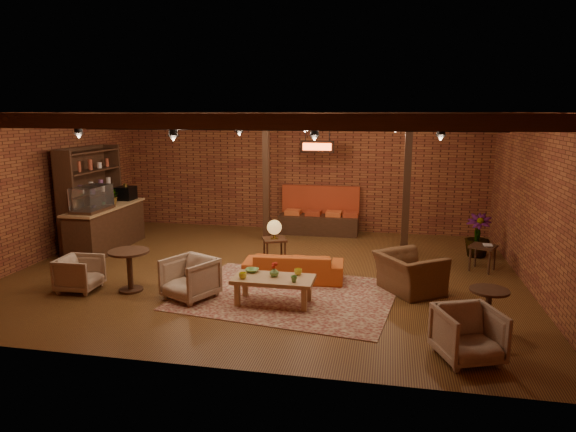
% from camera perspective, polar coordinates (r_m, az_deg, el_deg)
% --- Properties ---
extents(floor, '(10.00, 10.00, 0.00)m').
position_cam_1_polar(floor, '(10.54, -2.51, -6.24)').
color(floor, '#381B0E').
rests_on(floor, ground).
extents(ceiling, '(10.00, 8.00, 0.02)m').
position_cam_1_polar(ceiling, '(10.03, -2.67, 11.44)').
color(ceiling, black).
rests_on(ceiling, wall_back).
extents(wall_back, '(10.00, 0.02, 3.20)m').
position_cam_1_polar(wall_back, '(14.04, 1.31, 4.94)').
color(wall_back, brown).
rests_on(wall_back, ground).
extents(wall_front, '(10.00, 0.02, 3.20)m').
position_cam_1_polar(wall_front, '(6.43, -11.12, -3.25)').
color(wall_front, brown).
rests_on(wall_front, ground).
extents(wall_left, '(0.02, 8.00, 3.20)m').
position_cam_1_polar(wall_left, '(12.34, -25.79, 2.87)').
color(wall_left, brown).
rests_on(wall_left, ground).
extents(wall_right, '(0.02, 8.00, 3.20)m').
position_cam_1_polar(wall_right, '(10.21, 25.81, 1.27)').
color(wall_right, brown).
rests_on(wall_right, ground).
extents(ceiling_beams, '(9.80, 6.40, 0.22)m').
position_cam_1_polar(ceiling_beams, '(10.03, -2.67, 10.75)').
color(ceiling_beams, black).
rests_on(ceiling_beams, ceiling).
extents(ceiling_pipe, '(9.60, 0.12, 0.12)m').
position_cam_1_polar(ceiling_pipe, '(11.60, -0.74, 9.73)').
color(ceiling_pipe, black).
rests_on(ceiling_pipe, ceiling).
extents(post_left, '(0.16, 0.16, 3.20)m').
position_cam_1_polar(post_left, '(12.80, -2.43, 4.28)').
color(post_left, black).
rests_on(post_left, ground).
extents(post_right, '(0.16, 0.16, 3.20)m').
position_cam_1_polar(post_right, '(11.86, 13.07, 3.41)').
color(post_right, black).
rests_on(post_right, ground).
extents(service_counter, '(0.80, 2.50, 1.60)m').
position_cam_1_polar(service_counter, '(12.79, -19.58, -0.02)').
color(service_counter, black).
rests_on(service_counter, ground).
extents(plant_counter, '(0.35, 0.39, 0.30)m').
position_cam_1_polar(plant_counter, '(12.83, -18.87, 1.97)').
color(plant_counter, '#337F33').
rests_on(plant_counter, service_counter).
extents(shelving_hutch, '(0.52, 2.00, 2.40)m').
position_cam_1_polar(shelving_hutch, '(13.01, -20.99, 1.86)').
color(shelving_hutch, black).
rests_on(shelving_hutch, ground).
extents(banquette, '(2.10, 0.70, 1.00)m').
position_cam_1_polar(banquette, '(13.69, 3.44, 0.08)').
color(banquette, '#A8381C').
rests_on(banquette, ground).
extents(service_sign, '(0.86, 0.06, 0.30)m').
position_cam_1_polar(service_sign, '(13.00, 3.27, 7.71)').
color(service_sign, '#FF4E19').
rests_on(service_sign, ceiling).
extents(ceiling_spotlights, '(6.40, 4.40, 0.28)m').
position_cam_1_polar(ceiling_spotlights, '(10.04, -2.66, 9.50)').
color(ceiling_spotlights, black).
rests_on(ceiling_spotlights, ceiling).
extents(rug, '(4.04, 3.30, 0.01)m').
position_cam_1_polar(rug, '(9.27, -0.09, -8.73)').
color(rug, maroon).
rests_on(rug, floor).
extents(sofa, '(1.96, 0.89, 0.56)m').
position_cam_1_polar(sofa, '(9.95, 0.63, -5.63)').
color(sofa, '#BA4C19').
rests_on(sofa, floor).
extents(coffee_table, '(1.37, 0.68, 0.72)m').
position_cam_1_polar(coffee_table, '(8.74, -1.69, -7.15)').
color(coffee_table, '#AA774F').
rests_on(coffee_table, floor).
extents(side_table_lamp, '(0.62, 0.62, 0.98)m').
position_cam_1_polar(side_table_lamp, '(10.83, -1.53, -1.66)').
color(side_table_lamp, black).
rests_on(side_table_lamp, floor).
extents(round_table_left, '(0.73, 0.73, 0.76)m').
position_cam_1_polar(round_table_left, '(9.75, -17.21, -5.08)').
color(round_table_left, black).
rests_on(round_table_left, floor).
extents(armchair_a, '(0.66, 0.71, 0.70)m').
position_cam_1_polar(armchair_a, '(10.13, -22.16, -5.77)').
color(armchair_a, beige).
rests_on(armchair_a, floor).
extents(armchair_b, '(1.02, 1.00, 0.81)m').
position_cam_1_polar(armchair_b, '(9.14, -10.85, -6.60)').
color(armchair_b, beige).
rests_on(armchair_b, floor).
extents(armchair_right, '(1.21, 1.30, 0.95)m').
position_cam_1_polar(armchair_right, '(9.53, 13.36, -5.49)').
color(armchair_right, brown).
rests_on(armchair_right, floor).
extents(side_table_book, '(0.64, 0.64, 0.56)m').
position_cam_1_polar(side_table_book, '(11.23, 20.86, -3.27)').
color(side_table_book, black).
rests_on(side_table_book, floor).
extents(round_table_right, '(0.57, 0.57, 0.66)m').
position_cam_1_polar(round_table_right, '(8.20, 21.38, -9.05)').
color(round_table_right, black).
rests_on(round_table_right, floor).
extents(armchair_far, '(0.96, 0.94, 0.78)m').
position_cam_1_polar(armchair_far, '(7.26, 19.42, -12.06)').
color(armchair_far, beige).
rests_on(armchair_far, floor).
extents(plant_tall, '(2.00, 2.00, 2.92)m').
position_cam_1_polar(plant_tall, '(12.09, 20.64, 2.44)').
color(plant_tall, '#4C7F4C').
rests_on(plant_tall, floor).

